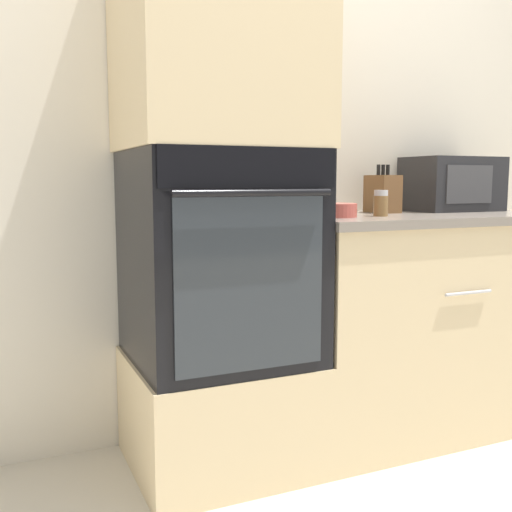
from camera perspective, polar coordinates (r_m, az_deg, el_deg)
ground_plane at (r=2.29m, az=7.53°, el=-20.50°), size 12.00×12.00×0.00m
wall_back at (r=2.60m, az=0.61°, el=11.31°), size 8.00×0.05×2.50m
oven_cabinet_base at (r=2.32m, az=-3.47°, el=-14.46°), size 0.65×0.60×0.41m
wall_oven at (r=2.17m, az=-3.56°, el=-0.00°), size 0.62×0.64×0.76m
oven_cabinet_upper at (r=2.22m, az=-3.76°, el=20.69°), size 0.65×0.60×0.83m
counter_unit at (r=2.68m, az=14.81°, el=-6.00°), size 1.16×0.63×0.93m
microwave at (r=2.90m, az=18.15°, el=6.53°), size 0.41×0.28×0.24m
knife_block at (r=2.66m, az=11.96°, el=5.83°), size 0.10×0.15×0.21m
bowl at (r=2.31m, az=7.61°, el=4.35°), size 0.16×0.16×0.05m
condiment_jar_near at (r=2.55m, az=3.57°, el=5.21°), size 0.05×0.05×0.10m
condiment_jar_mid at (r=2.39m, az=11.80°, el=4.92°), size 0.06×0.06×0.10m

